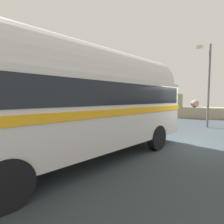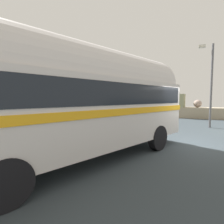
{
  "view_description": "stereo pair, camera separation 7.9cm",
  "coord_description": "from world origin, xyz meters",
  "views": [
    {
      "loc": [
        0.45,
        -8.19,
        2.02
      ],
      "look_at": [
        -1.55,
        -3.7,
        1.64
      ],
      "focal_mm": 28.29,
      "sensor_mm": 36.0,
      "label": 1
    },
    {
      "loc": [
        0.52,
        -8.16,
        2.02
      ],
      "look_at": [
        -1.55,
        -3.7,
        1.64
      ],
      "focal_mm": 28.29,
      "sensor_mm": 36.0,
      "label": 2
    }
  ],
  "objects": [
    {
      "name": "second_coach",
      "position": [
        -6.59,
        -2.8,
        2.05
      ],
      "size": [
        4.16,
        8.9,
        3.7
      ],
      "rotation": [
        0.0,
        0.0,
        -0.21
      ],
      "color": "black",
      "rests_on": "ground"
    },
    {
      "name": "breakwater",
      "position": [
        -0.17,
        11.8,
        0.7
      ],
      "size": [
        31.36,
        1.81,
        2.48
      ],
      "color": "tan",
      "rests_on": "ground"
    },
    {
      "name": "vintage_coach",
      "position": [
        -2.63,
        -3.38,
        2.05
      ],
      "size": [
        5.2,
        8.88,
        3.7
      ],
      "rotation": [
        0.0,
        0.0,
        -0.35
      ],
      "color": "black",
      "rests_on": "ground"
    },
    {
      "name": "ground",
      "position": [
        0.0,
        0.0,
        0.01
      ],
      "size": [
        32.0,
        26.0,
        0.02
      ],
      "color": "#323B41"
    },
    {
      "name": "lamp_post",
      "position": [
        1.45,
        5.57,
        3.23
      ],
      "size": [
        0.94,
        0.24,
        5.66
      ],
      "color": "#5B5B60",
      "rests_on": "ground"
    }
  ]
}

